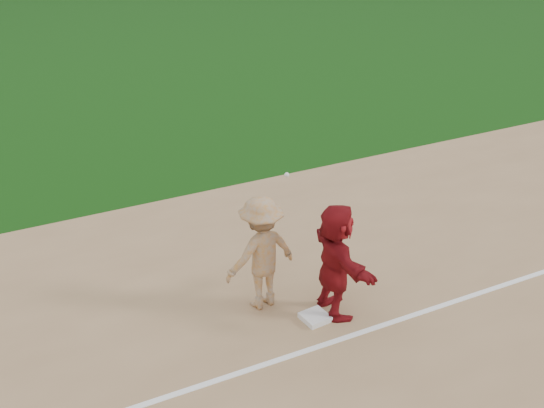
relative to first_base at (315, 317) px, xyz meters
name	(u,v)px	position (x,y,z in m)	size (l,w,h in m)	color
ground	(314,313)	(0.09, 0.19, -0.07)	(160.00, 160.00, 0.00)	#103A0B
foul_line	(340,339)	(0.09, -0.61, -0.04)	(60.00, 0.10, 0.01)	white
first_base	(315,317)	(0.00, 0.00, 0.00)	(0.40, 0.40, 0.09)	white
base_runner	(336,260)	(0.38, 0.07, 0.91)	(1.78, 0.57, 1.92)	maroon
first_base_play	(261,253)	(-0.56, 0.78, 0.92)	(1.32, 0.86, 2.45)	gray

